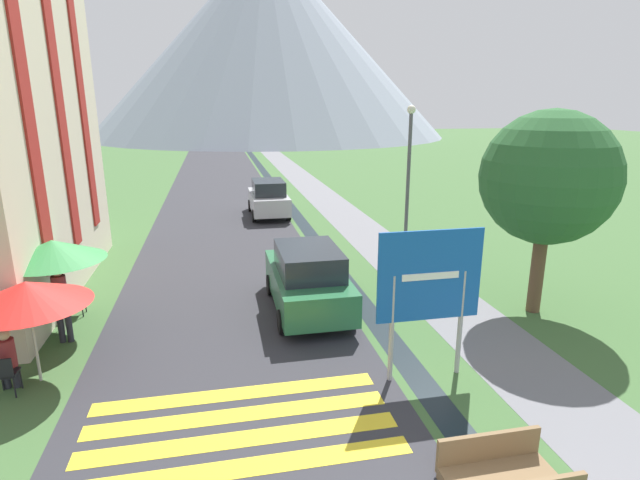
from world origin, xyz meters
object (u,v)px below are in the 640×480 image
(cafe_chair_far_left, at_px, (75,298))
(cafe_chair_middle, at_px, (50,315))
(cafe_chair_far_right, at_px, (61,297))
(streetlamp, at_px, (408,174))
(parked_car_far, at_px, (268,198))
(person_standing_terrace, at_px, (61,299))
(road_sign, at_px, (429,285))
(tree_by_path, at_px, (549,178))
(cafe_chair_nearest, at_px, (4,373))
(cafe_umbrella_middle_green, at_px, (53,250))
(parked_car_near, at_px, (308,279))
(cafe_umbrella_front_red, at_px, (27,293))
(footbridge, at_px, (506,480))
(person_seated_near, at_px, (7,356))

(cafe_chair_far_left, bearing_deg, cafe_chair_middle, -96.94)
(cafe_chair_far_right, bearing_deg, streetlamp, 21.91)
(parked_car_far, relative_size, person_standing_terrace, 2.16)
(road_sign, bearing_deg, cafe_chair_middle, 155.52)
(road_sign, relative_size, tree_by_path, 0.58)
(road_sign, bearing_deg, cafe_chair_nearest, 173.34)
(cafe_chair_far_right, distance_m, tree_by_path, 13.17)
(cafe_chair_far_left, relative_size, cafe_chair_nearest, 1.00)
(cafe_chair_far_left, xyz_separation_m, cafe_chair_nearest, (-0.35, -3.79, 0.00))
(road_sign, xyz_separation_m, tree_by_path, (4.29, 2.58, 1.63))
(cafe_chair_far_left, bearing_deg, cafe_umbrella_middle_green, -83.88)
(parked_car_near, height_order, cafe_chair_far_right, parked_car_near)
(streetlamp, bearing_deg, tree_by_path, -65.26)
(parked_car_near, xyz_separation_m, cafe_umbrella_front_red, (-6.04, -2.44, 1.00))
(parked_car_far, xyz_separation_m, cafe_umbrella_front_red, (-6.26, -14.50, 1.00))
(footbridge, distance_m, streetlamp, 10.98)
(cafe_umbrella_front_red, bearing_deg, person_standing_terrace, 88.20)
(cafe_chair_middle, height_order, cafe_umbrella_middle_green, cafe_umbrella_middle_green)
(cafe_chair_middle, xyz_separation_m, cafe_chair_far_right, (-0.08, 1.22, 0.00))
(cafe_chair_middle, xyz_separation_m, cafe_umbrella_front_red, (0.41, -2.27, 1.40))
(cafe_chair_middle, relative_size, streetlamp, 0.16)
(person_seated_near, bearing_deg, footbridge, -29.44)
(cafe_umbrella_middle_green, xyz_separation_m, person_standing_terrace, (0.21, -0.60, -1.02))
(cafe_chair_far_right, bearing_deg, person_seated_near, -78.85)
(road_sign, bearing_deg, cafe_chair_far_left, 148.88)
(tree_by_path, bearing_deg, footbridge, -127.10)
(parked_car_near, height_order, cafe_chair_far_left, parked_car_near)
(parked_car_near, height_order, cafe_umbrella_front_red, cafe_umbrella_front_red)
(footbridge, bearing_deg, cafe_chair_middle, 138.92)
(cafe_chair_nearest, relative_size, cafe_chair_far_right, 1.00)
(streetlamp, xyz_separation_m, tree_by_path, (2.04, -4.42, 0.45))
(road_sign, xyz_separation_m, person_standing_terrace, (-7.73, 3.21, -0.93))
(cafe_chair_far_right, bearing_deg, cafe_umbrella_front_red, -71.14)
(cafe_umbrella_front_red, xyz_separation_m, cafe_umbrella_middle_green, (-0.16, 2.35, 0.20))
(parked_car_far, bearing_deg, streetlamp, -67.12)
(person_seated_near, xyz_separation_m, person_standing_terrace, (0.53, 1.91, 0.40))
(cafe_umbrella_middle_green, bearing_deg, parked_car_near, 0.80)
(person_standing_terrace, xyz_separation_m, tree_by_path, (12.02, -0.63, 2.56))
(road_sign, xyz_separation_m, streetlamp, (2.26, 7.00, 1.18))
(cafe_chair_far_right, height_order, cafe_umbrella_middle_green, cafe_umbrella_middle_green)
(person_standing_terrace, bearing_deg, cafe_chair_far_right, 107.39)
(parked_car_far, xyz_separation_m, cafe_chair_far_right, (-6.75, -11.02, -0.40))
(cafe_chair_far_right, bearing_deg, cafe_chair_middle, -75.22)
(parked_car_far, relative_size, cafe_chair_far_right, 4.76)
(cafe_chair_far_left, xyz_separation_m, cafe_chair_far_right, (-0.40, 0.19, 0.00))
(parked_car_near, relative_size, parked_car_far, 1.05)
(cafe_chair_middle, distance_m, streetlamp, 11.28)
(cafe_chair_middle, height_order, person_standing_terrace, person_standing_terrace)
(road_sign, bearing_deg, cafe_umbrella_middle_green, 154.37)
(road_sign, xyz_separation_m, parked_car_far, (-1.52, 15.96, -1.12))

